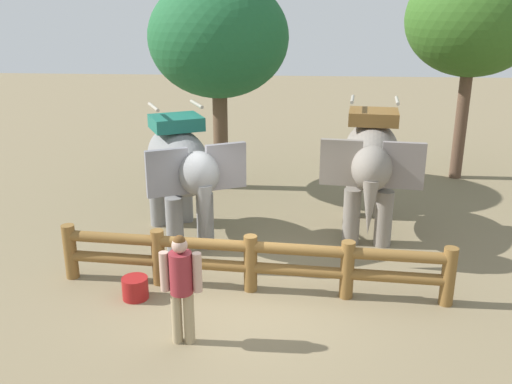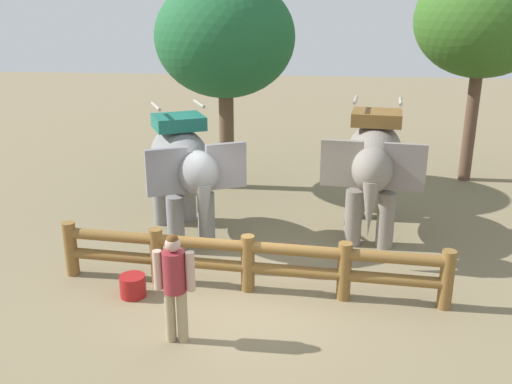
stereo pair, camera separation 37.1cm
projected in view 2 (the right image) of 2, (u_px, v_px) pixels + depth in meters
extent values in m
plane|color=#7D6E50|center=(246.00, 297.00, 9.98)|extent=(60.00, 60.00, 0.00)
cylinder|color=brown|center=(71.00, 249.00, 10.64)|extent=(0.24, 0.24, 1.05)
cylinder|color=brown|center=(157.00, 256.00, 10.35)|extent=(0.24, 0.24, 1.05)
cylinder|color=brown|center=(248.00, 263.00, 10.06)|extent=(0.24, 0.24, 1.05)
cylinder|color=brown|center=(344.00, 271.00, 9.77)|extent=(0.24, 0.24, 1.05)
cylinder|color=brown|center=(447.00, 280.00, 9.48)|extent=(0.24, 0.24, 1.05)
cylinder|color=brown|center=(248.00, 267.00, 10.08)|extent=(6.75, 0.71, 0.20)
cylinder|color=brown|center=(248.00, 247.00, 9.95)|extent=(6.75, 0.71, 0.20)
cylinder|color=gray|center=(206.00, 220.00, 11.85)|extent=(0.35, 0.35, 1.18)
cylinder|color=gray|center=(176.00, 224.00, 11.64)|extent=(0.35, 0.35, 1.18)
cylinder|color=gray|center=(188.00, 196.00, 13.27)|extent=(0.35, 0.35, 1.18)
cylinder|color=gray|center=(161.00, 199.00, 13.06)|extent=(0.35, 0.35, 1.18)
ellipsoid|color=gray|center=(180.00, 160.00, 12.10)|extent=(2.23, 2.91, 1.38)
ellipsoid|color=gray|center=(199.00, 173.00, 10.64)|extent=(1.07, 1.13, 0.84)
cube|color=gray|center=(226.00, 166.00, 10.91)|extent=(0.76, 0.45, 0.89)
cube|color=slate|center=(167.00, 172.00, 10.54)|extent=(0.76, 0.45, 0.89)
cone|color=gray|center=(204.00, 212.00, 10.59)|extent=(0.31, 0.31, 1.08)
cube|color=#1C6655|center=(179.00, 122.00, 11.83)|extent=(1.29, 1.24, 0.28)
cylinder|color=#A59E8C|center=(199.00, 104.00, 11.86)|extent=(0.41, 0.75, 0.07)
cylinder|color=#A59E8C|center=(156.00, 106.00, 11.57)|extent=(0.41, 0.75, 0.07)
cylinder|color=gray|center=(386.00, 220.00, 11.80)|extent=(0.36, 0.36, 1.21)
cylinder|color=gray|center=(353.00, 218.00, 11.94)|extent=(0.36, 0.36, 1.21)
cylinder|color=gray|center=(386.00, 195.00, 13.31)|extent=(0.36, 0.36, 1.21)
cylinder|color=gray|center=(358.00, 193.00, 13.44)|extent=(0.36, 0.36, 1.21)
ellipsoid|color=gray|center=(374.00, 156.00, 12.26)|extent=(1.51, 2.83, 1.41)
ellipsoid|color=gray|center=(372.00, 169.00, 10.72)|extent=(0.87, 0.99, 0.86)
cube|color=gray|center=(404.00, 167.00, 10.69)|extent=(0.81, 0.21, 0.90)
cube|color=gray|center=(342.00, 163.00, 10.93)|extent=(0.81, 0.21, 0.90)
cone|color=gray|center=(369.00, 209.00, 10.65)|extent=(0.32, 0.32, 1.10)
cube|color=brown|center=(377.00, 118.00, 11.99)|extent=(1.12, 1.02, 0.28)
cylinder|color=#A59E8C|center=(401.00, 101.00, 11.77)|extent=(0.16, 0.82, 0.07)
cylinder|color=#A59E8C|center=(356.00, 100.00, 11.97)|extent=(0.16, 0.82, 0.07)
cylinder|color=tan|center=(182.00, 316.00, 8.58)|extent=(0.16, 0.16, 0.84)
cylinder|color=tan|center=(170.00, 316.00, 8.60)|extent=(0.16, 0.16, 0.84)
cylinder|color=maroon|center=(174.00, 272.00, 8.35)|extent=(0.34, 0.34, 0.65)
cylinder|color=tan|center=(190.00, 271.00, 8.32)|extent=(0.14, 0.14, 0.61)
cylinder|color=tan|center=(158.00, 270.00, 8.37)|extent=(0.14, 0.14, 0.61)
sphere|color=tan|center=(173.00, 244.00, 8.21)|extent=(0.23, 0.23, 0.23)
sphere|color=#593819|center=(172.00, 240.00, 8.19)|extent=(0.18, 0.18, 0.18)
cylinder|color=brown|center=(471.00, 121.00, 15.89)|extent=(0.34, 0.34, 3.44)
ellipsoid|color=#32601F|center=(483.00, 19.00, 15.02)|extent=(3.59, 3.59, 3.05)
cylinder|color=brown|center=(227.00, 133.00, 15.35)|extent=(0.40, 0.40, 3.02)
ellipsoid|color=#1E5B2F|center=(225.00, 37.00, 14.54)|extent=(3.59, 3.59, 3.06)
cylinder|color=maroon|center=(133.00, 286.00, 9.96)|extent=(0.45, 0.45, 0.39)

